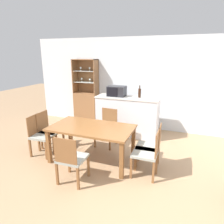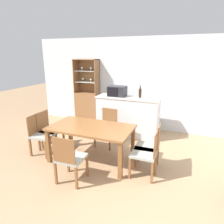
{
  "view_description": "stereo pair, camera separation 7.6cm",
  "coord_description": "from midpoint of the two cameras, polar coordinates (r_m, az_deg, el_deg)",
  "views": [
    {
      "loc": [
        1.15,
        -2.91,
        2.09
      ],
      "look_at": [
        -0.39,
        1.16,
        0.82
      ],
      "focal_mm": 32.0,
      "sensor_mm": 36.0,
      "label": 1
    },
    {
      "loc": [
        1.22,
        -2.88,
        2.09
      ],
      "look_at": [
        -0.39,
        1.16,
        0.82
      ],
      "focal_mm": 32.0,
      "sensor_mm": 36.0,
      "label": 2
    }
  ],
  "objects": [
    {
      "name": "dining_chair_side_right_far",
      "position": [
        3.83,
        11.22,
        -9.71
      ],
      "size": [
        0.45,
        0.45,
        0.86
      ],
      "rotation": [
        0.0,
        0.0,
        1.62
      ],
      "color": "#999E93",
      "rests_on": "ground_plane"
    },
    {
      "name": "dining_chair_head_near",
      "position": [
        3.44,
        -11.33,
        -12.86
      ],
      "size": [
        0.44,
        0.44,
        0.86
      ],
      "rotation": [
        0.0,
        0.0,
        0.04
      ],
      "color": "#999E93",
      "rests_on": "ground_plane"
    },
    {
      "name": "wall_back",
      "position": [
        5.71,
        9.61,
        7.8
      ],
      "size": [
        6.8,
        0.06,
        2.55
      ],
      "color": "silver",
      "rests_on": "ground_plane"
    },
    {
      "name": "ground_plane",
      "position": [
        3.76,
        -0.43,
        -17.52
      ],
      "size": [
        18.0,
        18.0,
        0.0
      ],
      "primitive_type": "plane",
      "color": "#A37F5B"
    },
    {
      "name": "microwave",
      "position": [
        5.25,
        1.91,
        5.98
      ],
      "size": [
        0.46,
        0.33,
        0.26
      ],
      "color": "#232328",
      "rests_on": "kitchen_counter"
    },
    {
      "name": "kitchen_counter",
      "position": [
        5.29,
        4.88,
        -1.15
      ],
      "size": [
        1.64,
        0.54,
        1.03
      ],
      "color": "silver",
      "rests_on": "ground_plane"
    },
    {
      "name": "wine_bottle",
      "position": [
        5.11,
        8.44,
        5.44
      ],
      "size": [
        0.07,
        0.07,
        0.31
      ],
      "color": "black",
      "rests_on": "kitchen_counter"
    },
    {
      "name": "dining_chair_head_far",
      "position": [
        4.69,
        -1.03,
        -4.43
      ],
      "size": [
        0.45,
        0.45,
        0.86
      ],
      "rotation": [
        0.0,
        0.0,
        3.07
      ],
      "color": "#999E93",
      "rests_on": "ground_plane"
    },
    {
      "name": "display_cabinet",
      "position": [
        6.25,
        -6.66,
        2.39
      ],
      "size": [
        0.73,
        0.35,
        1.95
      ],
      "color": "brown",
      "rests_on": "ground_plane"
    },
    {
      "name": "dining_chair_side_right_near",
      "position": [
        3.59,
        10.39,
        -11.51
      ],
      "size": [
        0.43,
        0.43,
        0.86
      ],
      "rotation": [
        0.0,
        0.0,
        1.57
      ],
      "color": "#999E93",
      "rests_on": "ground_plane"
    },
    {
      "name": "dining_table",
      "position": [
        3.96,
        -5.44,
        -5.38
      ],
      "size": [
        1.62,
        0.9,
        0.72
      ],
      "color": "brown",
      "rests_on": "ground_plane"
    },
    {
      "name": "dining_chair_side_left_near",
      "position": [
        4.54,
        -19.17,
        -6.09
      ],
      "size": [
        0.45,
        0.45,
        0.86
      ],
      "rotation": [
        0.0,
        0.0,
        -1.51
      ],
      "color": "#999E93",
      "rests_on": "ground_plane"
    },
    {
      "name": "dining_chair_side_left_far",
      "position": [
        4.73,
        -17.06,
        -4.98
      ],
      "size": [
        0.44,
        0.44,
        0.86
      ],
      "rotation": [
        0.0,
        0.0,
        -1.54
      ],
      "color": "#999E93",
      "rests_on": "ground_plane"
    }
  ]
}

